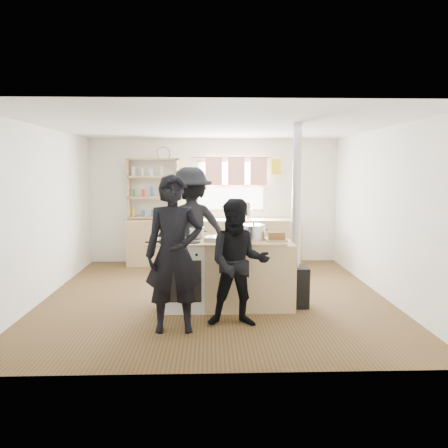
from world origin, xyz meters
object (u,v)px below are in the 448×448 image
at_px(stockpot_stove, 197,233).
at_px(person_near_left, 174,254).
at_px(bread_board, 276,237).
at_px(person_near_right, 238,263).
at_px(stockpot_counter, 254,232).
at_px(cooking_island, 226,274).
at_px(flue_heater, 295,260).
at_px(person_far, 191,228).
at_px(skillet_greens, 170,241).
at_px(thermos, 249,211).
at_px(roast_tray, 220,239).

bearing_deg(stockpot_stove, person_near_left, -102.38).
distance_m(bread_board, person_near_left, 1.53).
distance_m(person_near_left, person_near_right, 0.78).
distance_m(stockpot_stove, stockpot_counter, 0.80).
bearing_deg(bread_board, person_near_right, -130.41).
xyz_separation_m(cooking_island, flue_heater, (0.95, 0.04, 0.18)).
bearing_deg(bread_board, person_far, 138.04).
bearing_deg(person_far, stockpot_stove, 84.39).
bearing_deg(person_near_right, bread_board, 50.94).
relative_size(person_near_left, person_far, 0.95).
height_order(skillet_greens, person_near_right, person_near_right).
bearing_deg(flue_heater, stockpot_stove, 172.42).
xyz_separation_m(thermos, stockpot_counter, (-0.17, -2.74, -0.02)).
bearing_deg(stockpot_stove, person_far, 98.36).
distance_m(stockpot_counter, person_near_left, 1.34).
distance_m(cooking_island, person_near_right, 0.77).
xyz_separation_m(stockpot_stove, stockpot_counter, (0.77, -0.19, 0.03)).
height_order(stockpot_stove, stockpot_counter, stockpot_counter).
relative_size(cooking_island, person_near_right, 1.28).
bearing_deg(flue_heater, person_near_right, -138.47).
relative_size(thermos, person_near_left, 0.17).
bearing_deg(person_far, roast_tray, 97.62).
xyz_separation_m(thermos, skillet_greens, (-1.28, -2.93, -0.10)).
height_order(roast_tray, person_far, person_far).
height_order(thermos, person_near_left, person_near_left).
height_order(cooking_island, person_far, person_far).
distance_m(roast_tray, flue_heater, 1.10).
xyz_separation_m(cooking_island, stockpot_counter, (0.37, 0.03, 0.57)).
height_order(stockpot_stove, person_far, person_far).
height_order(cooking_island, roast_tray, roast_tray).
bearing_deg(skillet_greens, person_far, 79.64).
height_order(roast_tray, bread_board, bread_board).
bearing_deg(stockpot_stove, thermos, 69.65).
bearing_deg(person_near_left, stockpot_counter, 37.18).
distance_m(thermos, roast_tray, 2.89).
distance_m(cooking_island, roast_tray, 0.51).
distance_m(thermos, skillet_greens, 3.20).
relative_size(thermos, stockpot_counter, 0.98).
bearing_deg(cooking_island, stockpot_counter, 4.58).
bearing_deg(flue_heater, skillet_greens, -173.11).
bearing_deg(thermos, person_near_right, -96.99).
bearing_deg(roast_tray, skillet_greens, -170.23).
bearing_deg(cooking_island, thermos, 78.92).
relative_size(bread_board, person_near_left, 0.15).
relative_size(cooking_island, stockpot_counter, 6.11).
height_order(cooking_island, stockpot_counter, stockpot_counter).
height_order(thermos, stockpot_stove, thermos).
relative_size(flue_heater, person_far, 1.30).
distance_m(cooking_island, person_near_left, 1.15).
bearing_deg(bread_board, cooking_island, 176.19).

